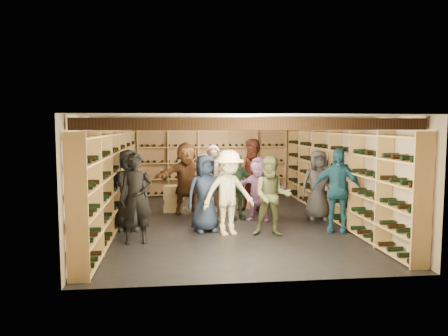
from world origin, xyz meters
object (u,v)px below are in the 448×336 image
Objects in this scene: crate_stack_right at (221,204)px; person_8 at (254,176)px; crate_loose at (255,205)px; crate_stack_left at (174,199)px; person_3 at (228,193)px; person_11 at (258,189)px; person_5 at (187,178)px; person_7 at (213,183)px; person_1 at (136,198)px; person_6 at (205,193)px; person_4 at (337,190)px; person_2 at (272,196)px; person_10 at (236,187)px; person_12 at (318,185)px; person_9 at (206,183)px; person_0 at (129,190)px.

crate_stack_right is 1.18m from person_8.
crate_stack_left is at bearing -172.80° from crate_loose.
person_3 is 1.50m from person_11.
person_5 is 1.05m from person_7.
person_6 is (1.37, 0.78, -0.05)m from person_1.
person_4 is 0.93× the size of person_8.
person_10 is at bearing 116.90° from person_2.
person_5 is 1.10× the size of person_12.
person_10 reaches higher than person_9.
person_7 is (0.61, -0.86, -0.02)m from person_5.
person_1 is at bearing -113.34° from person_8.
person_9 is 0.90× the size of person_12.
person_0 is at bearing 154.27° from person_6.
person_5 is at bearing -164.84° from crate_loose.
person_11 is (0.86, 1.22, -0.12)m from person_3.
person_6 is 0.99× the size of person_12.
person_7 reaches higher than person_9.
crate_stack_left is 1.36× the size of crate_loose.
person_7 is 1.18× the size of person_11.
person_6 is (-0.56, -2.21, 0.65)m from crate_stack_right.
person_10 is at bearing 36.58° from person_1.
person_1 is 1.06× the size of person_6.
person_11 is (1.31, 0.90, -0.06)m from person_6.
person_1 is 2.91m from person_10.
person_5 is (1.27, 1.66, 0.04)m from person_0.
person_1 is 2.70m from person_2.
person_3 is at bearing -15.39° from person_0.
person_7 is 0.94× the size of person_8.
person_9 is 0.95× the size of person_10.
crate_stack_right is at bearing 60.97° from person_6.
person_7 is at bearing -168.71° from person_11.
person_4 is 1.08× the size of person_6.
person_9 is (1.53, 2.98, -0.12)m from person_1.
person_0 is 2.98m from person_11.
person_2 is at bearing -53.75° from crate_stack_left.
person_6 reaches higher than crate_stack_left.
person_10 is at bearing 58.51° from person_3.
person_5 is at bearing 133.77° from person_2.
crate_loose is (0.97, 0.28, -0.08)m from crate_stack_right.
person_6 is 1.59m from person_11.
person_3 reaches higher than person_9.
person_0 is 0.98× the size of person_4.
crate_stack_right is at bearing 87.93° from person_7.
person_10 reaches higher than crate_loose.
person_2 reaches higher than person_10.
person_0 is 1.07× the size of person_2.
person_5 is 3.27m from person_12.
person_10 is at bearing 20.59° from person_0.
crate_loose is 2.14m from person_12.
crate_stack_right is at bearing 0.00° from crate_stack_left.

